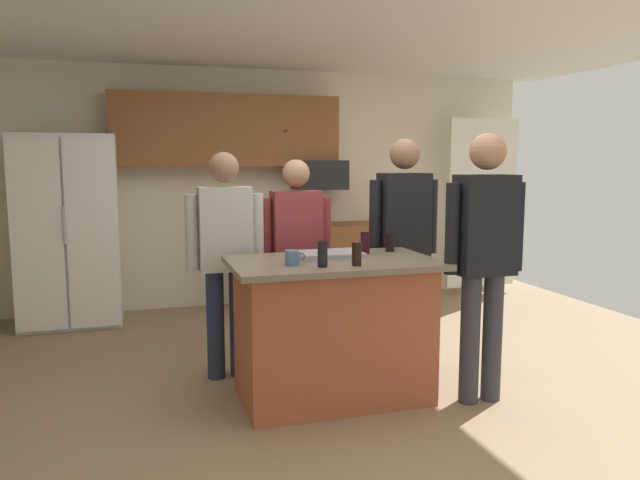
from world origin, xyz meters
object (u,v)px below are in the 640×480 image
object	(u,v)px
glass_short_whisky	(323,254)
glass_stout_tall	(365,243)
person_elder_center	(484,248)
person_guest_right	(403,235)
person_host_foreground	(296,248)
glass_dark_ale	(357,254)
microwave_over_range	(319,175)
serving_tray	(329,255)
kitchen_island	(333,329)
tumbler_amber	(390,243)
mug_blue_stoneware	(292,258)
refrigerator	(69,231)
person_guest_by_door	(225,250)

from	to	relation	value
glass_short_whisky	glass_stout_tall	world-z (taller)	glass_short_whisky
person_elder_center	person_guest_right	distance (m)	0.89
person_host_foreground	glass_dark_ale	distance (m)	1.04
glass_stout_tall	microwave_over_range	bearing A→B (deg)	80.37
person_host_foreground	glass_stout_tall	world-z (taller)	person_host_foreground
person_elder_center	glass_dark_ale	distance (m)	0.86
microwave_over_range	serving_tray	world-z (taller)	microwave_over_range
person_guest_right	glass_short_whisky	world-z (taller)	person_guest_right
person_elder_center	glass_stout_tall	xyz separation A→B (m)	(-0.63, 0.53, -0.01)
microwave_over_range	person_elder_center	xyz separation A→B (m)	(0.20, -3.04, -0.41)
kitchen_island	person_guest_right	bearing A→B (deg)	35.23
tumbler_amber	glass_stout_tall	xyz separation A→B (m)	(-0.21, -0.05, 0.02)
glass_short_whisky	person_elder_center	bearing A→B (deg)	-5.60
person_guest_right	mug_blue_stoneware	xyz separation A→B (m)	(-1.06, -0.65, -0.03)
person_guest_right	glass_stout_tall	xyz separation A→B (m)	(-0.46, -0.35, -0.00)
mug_blue_stoneware	kitchen_island	bearing A→B (deg)	20.67
glass_dark_ale	glass_short_whisky	bearing A→B (deg)	175.71
person_host_foreground	glass_short_whisky	size ratio (longest dim) A/B	9.88
person_elder_center	glass_dark_ale	size ratio (longest dim) A/B	11.79
mug_blue_stoneware	tumbler_amber	xyz separation A→B (m)	(0.82, 0.35, 0.02)
person_elder_center	glass_short_whisky	size ratio (longest dim) A/B	10.89
refrigerator	kitchen_island	distance (m)	3.22
person_host_foreground	serving_tray	xyz separation A→B (m)	(0.05, -0.69, 0.05)
person_guest_right	tumbler_amber	xyz separation A→B (m)	(-0.24, -0.29, -0.02)
glass_stout_tall	person_guest_by_door	bearing A→B (deg)	154.86
mug_blue_stoneware	person_host_foreground	bearing A→B (deg)	73.68
kitchen_island	person_guest_right	size ratio (longest dim) A/B	0.77
person_host_foreground	person_guest_by_door	bearing A→B (deg)	-78.49
glass_dark_ale	person_guest_by_door	bearing A→B (deg)	128.70
kitchen_island	microwave_over_range	bearing A→B (deg)	74.95
person_guest_right	glass_dark_ale	size ratio (longest dim) A/B	11.73
person_elder_center	person_guest_right	world-z (taller)	person_elder_center
glass_short_whisky	mug_blue_stoneware	bearing A→B (deg)	143.07
kitchen_island	mug_blue_stoneware	bearing A→B (deg)	-159.33
tumbler_amber	glass_stout_tall	world-z (taller)	glass_stout_tall
mug_blue_stoneware	serving_tray	size ratio (longest dim) A/B	0.30
person_host_foreground	person_guest_right	distance (m)	0.85
person_guest_by_door	glass_stout_tall	world-z (taller)	person_guest_by_door
glass_stout_tall	glass_short_whisky	bearing A→B (deg)	-136.56
microwave_over_range	kitchen_island	world-z (taller)	microwave_over_range
person_host_foreground	glass_stout_tall	bearing A→B (deg)	26.76
person_host_foreground	serving_tray	bearing A→B (deg)	0.20
refrigerator	mug_blue_stoneware	world-z (taller)	refrigerator
refrigerator	glass_stout_tall	xyz separation A→B (m)	(2.17, -2.39, 0.11)
tumbler_amber	glass_dark_ale	xyz separation A→B (m)	(-0.44, -0.49, 0.01)
microwave_over_range	person_guest_right	world-z (taller)	person_guest_right
person_host_foreground	microwave_over_range	bearing A→B (deg)	154.35
kitchen_island	tumbler_amber	world-z (taller)	tumbler_amber
refrigerator	serving_tray	world-z (taller)	refrigerator
person_host_foreground	glass_short_whisky	bearing A→B (deg)	-9.22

